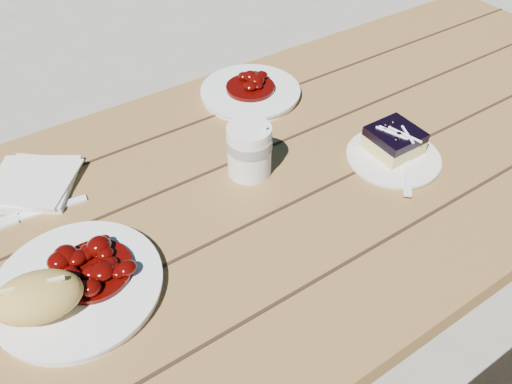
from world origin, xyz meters
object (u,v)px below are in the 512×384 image
bread_roll (38,297)px  blueberry_cake (394,140)px  dessert_plate (393,158)px  coffee_cup (249,150)px  second_plate (250,92)px  main_plate (78,287)px  picnic_table (281,227)px

bread_roll → blueberry_cake: bearing=-0.7°
dessert_plate → coffee_cup: (-0.26, 0.13, 0.05)m
dessert_plate → second_plate: 0.37m
coffee_cup → second_plate: (0.15, 0.23, -0.04)m
bread_roll → second_plate: 0.67m
coffee_cup → blueberry_cake: bearing=-23.3°
blueberry_cake → second_plate: 0.36m
coffee_cup → main_plate: bearing=-166.9°
bread_roll → coffee_cup: coffee_cup is taller
coffee_cup → second_plate: bearing=56.4°
main_plate → dessert_plate: bearing=-3.9°
second_plate → blueberry_cake: bearing=-70.9°
dessert_plate → coffee_cup: bearing=153.2°
picnic_table → bread_roll: 0.53m
main_plate → blueberry_cake: bearing=-2.5°
main_plate → second_plate: same height
main_plate → coffee_cup: 0.39m
picnic_table → main_plate: 0.46m
dessert_plate → blueberry_cake: 0.04m
main_plate → second_plate: (0.52, 0.31, 0.00)m
blueberry_cake → bread_roll: bearing=179.8°
picnic_table → blueberry_cake: blueberry_cake is taller
blueberry_cake → coffee_cup: coffee_cup is taller
picnic_table → coffee_cup: (-0.05, 0.04, 0.21)m
dessert_plate → main_plate: bearing=176.1°
blueberry_cake → coffee_cup: 0.29m
second_plate → bread_roll: bearing=-150.1°
blueberry_cake → main_plate: bearing=177.9°
picnic_table → coffee_cup: bearing=144.8°
picnic_table → second_plate: second_plate is taller
coffee_cup → second_plate: 0.28m
bread_roll → dessert_plate: (0.69, -0.02, -0.04)m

